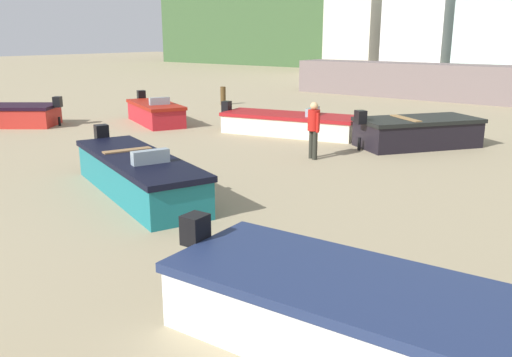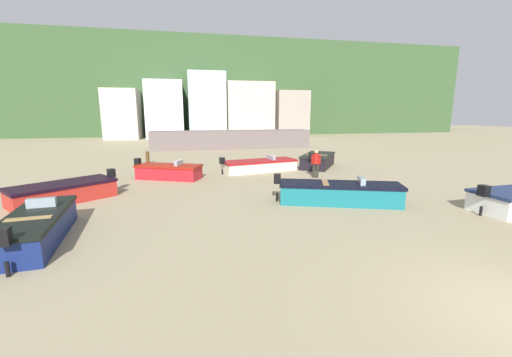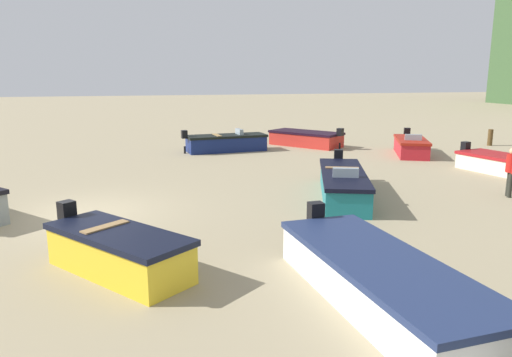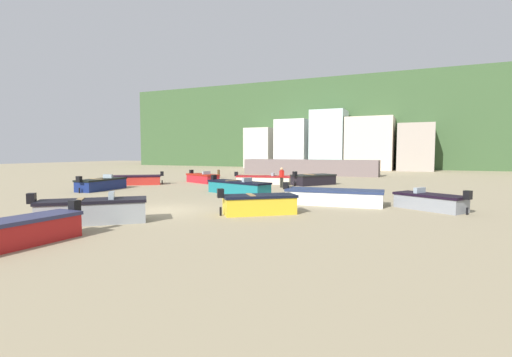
# 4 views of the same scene
# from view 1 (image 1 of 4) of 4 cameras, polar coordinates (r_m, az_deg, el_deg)

# --- Properties ---
(harbor_pier) EXTENTS (16.61, 2.40, 1.90)m
(harbor_pier) POSITION_cam_1_polar(r_m,az_deg,el_deg) (31.26, 18.91, 9.79)
(harbor_pier) COLOR #6C5D5B
(harbor_pier) RESTS_ON ground
(townhouse_far_left) EXTENTS (4.69, 6.62, 7.05)m
(townhouse_far_left) POSITION_cam_1_polar(r_m,az_deg,el_deg) (52.43, 11.37, 14.95)
(townhouse_far_left) COLOR beige
(townhouse_far_left) RESTS_ON ground
(townhouse_centre_left) EXTENTS (5.31, 5.85, 8.32)m
(townhouse_centre_left) POSITION_cam_1_polar(r_m,az_deg,el_deg) (49.65, 17.58, 15.30)
(townhouse_centre_left) COLOR silver
(townhouse_centre_left) RESTS_ON ground
(townhouse_centre_right) EXTENTS (5.46, 5.22, 9.66)m
(townhouse_centre_right) POSITION_cam_1_polar(r_m,az_deg,el_deg) (47.49, 24.72, 15.50)
(townhouse_centre_right) COLOR #A9C2BE
(townhouse_centre_right) RESTS_ON ground
(boat_teal_1) EXTENTS (5.18, 2.99, 1.19)m
(boat_teal_1) POSITION_cam_1_polar(r_m,az_deg,el_deg) (11.99, -12.59, 0.43)
(boat_teal_1) COLOR #176B74
(boat_teal_1) RESTS_ON ground
(boat_black_2) EXTENTS (3.61, 4.11, 1.22)m
(boat_black_2) POSITION_cam_1_polar(r_m,az_deg,el_deg) (17.56, 16.86, 4.79)
(boat_black_2) COLOR black
(boat_black_2) RESTS_ON ground
(boat_red_4) EXTENTS (3.91, 2.79, 1.14)m
(boat_red_4) POSITION_cam_1_polar(r_m,az_deg,el_deg) (21.71, -10.74, 6.94)
(boat_red_4) COLOR #AF1C25
(boat_red_4) RESTS_ON ground
(boat_cream_5) EXTENTS (5.19, 2.62, 1.05)m
(boat_cream_5) POSITION_cam_1_polar(r_m,az_deg,el_deg) (18.93, 3.64, 5.86)
(boat_cream_5) COLOR beige
(boat_cream_5) RESTS_ON ground
(boat_red_6) EXTENTS (4.23, 3.81, 1.13)m
(boat_red_6) POSITION_cam_1_polar(r_m,az_deg,el_deg) (22.94, -25.37, 6.15)
(boat_red_6) COLOR #B32820
(boat_red_6) RESTS_ON ground
(boat_white_8) EXTENTS (5.45, 2.10, 1.15)m
(boat_white_8) POSITION_cam_1_polar(r_m,az_deg,el_deg) (6.05, 14.03, -15.01)
(boat_white_8) COLOR white
(boat_white_8) RESTS_ON ground
(mooring_post_near_water) EXTENTS (0.27, 0.27, 0.91)m
(mooring_post_near_water) POSITION_cam_1_polar(r_m,az_deg,el_deg) (27.21, -3.55, 8.84)
(mooring_post_near_water) COLOR #4C361B
(mooring_post_near_water) RESTS_ON ground
(beach_walker_foreground) EXTENTS (0.51, 0.46, 1.62)m
(beach_walker_foreground) POSITION_cam_1_polar(r_m,az_deg,el_deg) (15.08, 6.20, 5.64)
(beach_walker_foreground) COLOR #272720
(beach_walker_foreground) RESTS_ON ground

